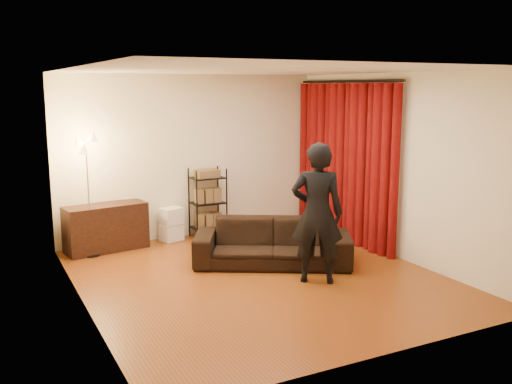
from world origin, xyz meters
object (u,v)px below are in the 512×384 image
sofa (273,243)px  person (317,213)px  floor_lamp (88,197)px  wire_shelf (208,203)px  storage_boxes (171,224)px  media_cabinet (106,228)px

sofa → person: size_ratio=1.21×
floor_lamp → wire_shelf: bearing=6.7°
storage_boxes → wire_shelf: size_ratio=0.48×
media_cabinet → storage_boxes: bearing=-4.2°
wire_shelf → floor_lamp: (-1.98, -0.23, 0.32)m
media_cabinet → floor_lamp: 0.63m
media_cabinet → wire_shelf: 1.73m
sofa → storage_boxes: (-0.87, 1.87, -0.04)m
media_cabinet → wire_shelf: bearing=-7.1°
storage_boxes → floor_lamp: size_ratio=0.31×
sofa → floor_lamp: floor_lamp is taller
media_cabinet → floor_lamp: size_ratio=0.68×
sofa → person: (0.16, -0.89, 0.59)m
storage_boxes → floor_lamp: (-1.35, -0.27, 0.63)m
sofa → storage_boxes: size_ratio=3.94×
person → wire_shelf: person is taller
person → storage_boxes: person is taller
person → floor_lamp: (-2.38, 2.50, -0.01)m
media_cabinet → floor_lamp: (-0.27, -0.18, 0.54)m
media_cabinet → wire_shelf: wire_shelf is taller
storage_boxes → media_cabinet: bearing=-175.5°
wire_shelf → floor_lamp: 2.02m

